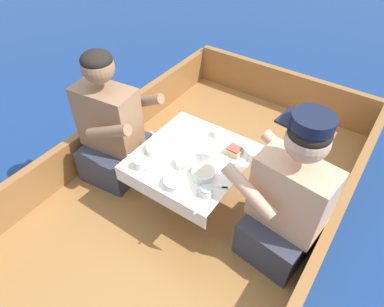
% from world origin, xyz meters
% --- Properties ---
extents(ground_plane, '(60.00, 60.00, 0.00)m').
position_xyz_m(ground_plane, '(0.00, 0.00, 0.00)').
color(ground_plane, navy).
extents(boat_deck, '(1.79, 2.84, 0.29)m').
position_xyz_m(boat_deck, '(0.00, 0.00, 0.14)').
color(boat_deck, '#9E6B38').
rests_on(boat_deck, ground_plane).
extents(gunwale_port, '(0.06, 2.84, 0.30)m').
position_xyz_m(gunwale_port, '(-0.86, 0.00, 0.44)').
color(gunwale_port, '#936033').
rests_on(gunwale_port, boat_deck).
extents(gunwale_starboard, '(0.06, 2.84, 0.30)m').
position_xyz_m(gunwale_starboard, '(0.86, 0.00, 0.44)').
color(gunwale_starboard, '#936033').
rests_on(gunwale_starboard, boat_deck).
extents(bow_coaming, '(1.67, 0.06, 0.35)m').
position_xyz_m(bow_coaming, '(0.00, 1.39, 0.46)').
color(bow_coaming, '#936033').
rests_on(bow_coaming, boat_deck).
extents(cockpit_table, '(0.64, 0.68, 0.42)m').
position_xyz_m(cockpit_table, '(0.00, -0.04, 0.66)').
color(cockpit_table, '#B2B2B7').
rests_on(cockpit_table, boat_deck).
extents(person_port, '(0.56, 0.49, 0.96)m').
position_xyz_m(person_port, '(-0.62, -0.11, 0.67)').
color(person_port, '#333847').
rests_on(person_port, boat_deck).
extents(person_starboard, '(0.56, 0.50, 0.98)m').
position_xyz_m(person_starboard, '(0.62, -0.03, 0.69)').
color(person_starboard, '#333847').
rests_on(person_starboard, boat_deck).
extents(plate_sandwich, '(0.18, 0.18, 0.01)m').
position_xyz_m(plate_sandwich, '(0.20, 0.11, 0.72)').
color(plate_sandwich, silver).
rests_on(plate_sandwich, cockpit_table).
extents(plate_bread, '(0.22, 0.22, 0.01)m').
position_xyz_m(plate_bread, '(-0.10, 0.09, 0.72)').
color(plate_bread, silver).
rests_on(plate_bread, cockpit_table).
extents(sandwich, '(0.10, 0.09, 0.05)m').
position_xyz_m(sandwich, '(0.20, 0.11, 0.74)').
color(sandwich, tan).
rests_on(sandwich, plate_sandwich).
extents(bowl_port_near, '(0.13, 0.13, 0.04)m').
position_xyz_m(bowl_port_near, '(0.06, -0.29, 0.73)').
color(bowl_port_near, silver).
rests_on(bowl_port_near, cockpit_table).
extents(bowl_starboard_near, '(0.12, 0.12, 0.04)m').
position_xyz_m(bowl_starboard_near, '(0.01, -0.13, 0.73)').
color(bowl_starboard_near, silver).
rests_on(bowl_starboard_near, cockpit_table).
extents(bowl_center_far, '(0.15, 0.15, 0.04)m').
position_xyz_m(bowl_center_far, '(-0.20, -0.12, 0.73)').
color(bowl_center_far, silver).
rests_on(bowl_center_far, cockpit_table).
extents(bowl_port_far, '(0.14, 0.14, 0.04)m').
position_xyz_m(bowl_port_far, '(0.15, -0.15, 0.73)').
color(bowl_port_far, silver).
rests_on(bowl_port_far, cockpit_table).
extents(coffee_cup_port, '(0.10, 0.07, 0.06)m').
position_xyz_m(coffee_cup_port, '(-0.19, -0.30, 0.74)').
color(coffee_cup_port, silver).
rests_on(coffee_cup_port, cockpit_table).
extents(coffee_cup_starboard, '(0.09, 0.06, 0.05)m').
position_xyz_m(coffee_cup_starboard, '(0.03, 0.21, 0.74)').
color(coffee_cup_starboard, silver).
rests_on(coffee_cup_starboard, cockpit_table).
extents(coffee_cup_center, '(0.10, 0.07, 0.07)m').
position_xyz_m(coffee_cup_center, '(0.10, -0.01, 0.75)').
color(coffee_cup_center, silver).
rests_on(coffee_cup_center, cockpit_table).
extents(tin_can, '(0.07, 0.07, 0.05)m').
position_xyz_m(tin_can, '(0.24, -0.26, 0.74)').
color(tin_can, silver).
rests_on(tin_can, cockpit_table).
extents(utensil_knife_port, '(0.09, 0.15, 0.00)m').
position_xyz_m(utensil_knife_port, '(0.22, -0.33, 0.71)').
color(utensil_knife_port, silver).
rests_on(utensil_knife_port, cockpit_table).
extents(utensil_spoon_port, '(0.13, 0.13, 0.01)m').
position_xyz_m(utensil_spoon_port, '(-0.20, 0.24, 0.71)').
color(utensil_spoon_port, silver).
rests_on(utensil_spoon_port, cockpit_table).
extents(utensil_knife_starboard, '(0.17, 0.06, 0.00)m').
position_xyz_m(utensil_knife_starboard, '(-0.27, -0.03, 0.71)').
color(utensil_knife_starboard, silver).
rests_on(utensil_knife_starboard, cockpit_table).
extents(utensil_spoon_center, '(0.14, 0.12, 0.01)m').
position_xyz_m(utensil_spoon_center, '(-0.24, -0.19, 0.71)').
color(utensil_spoon_center, silver).
rests_on(utensil_spoon_center, cockpit_table).
extents(utensil_fork_port, '(0.16, 0.09, 0.00)m').
position_xyz_m(utensil_fork_port, '(0.25, -0.18, 0.71)').
color(utensil_fork_port, silver).
rests_on(utensil_fork_port, cockpit_table).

